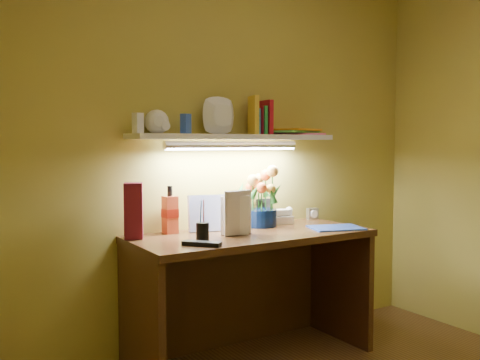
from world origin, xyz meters
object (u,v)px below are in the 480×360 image
desk (252,297)px  desk_clock (312,214)px  telephone (277,216)px  flower_bouquet (260,197)px  whisky_bottle (170,210)px

desk → desk_clock: bearing=20.4°
telephone → flower_bouquet: bearing=-158.1°
desk → telephone: 0.58m
desk → whisky_bottle: 0.69m
flower_bouquet → desk_clock: bearing=7.9°
flower_bouquet → whisky_bottle: bearing=174.8°
telephone → whisky_bottle: bearing=-170.5°
flower_bouquet → desk: bearing=-134.9°
flower_bouquet → desk_clock: (0.47, 0.07, -0.15)m
telephone → desk_clock: size_ratio=2.32×
desk → flower_bouquet: 0.61m
desk → telephone: size_ratio=8.07×
desk → flower_bouquet: (0.17, 0.18, 0.56)m
telephone → whisky_bottle: whisky_bottle is taller
desk → desk_clock: desk_clock is taller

